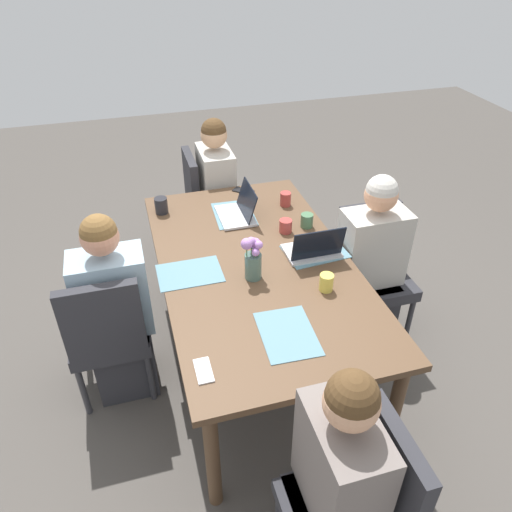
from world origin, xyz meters
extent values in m
plane|color=#4C4742|center=(0.00, 0.00, 0.00)|extent=(10.00, 10.00, 0.00)
cube|color=brown|center=(0.00, 0.00, 0.73)|extent=(1.96, 1.10, 0.04)
cylinder|color=brown|center=(-0.90, -0.47, 0.36)|extent=(0.07, 0.07, 0.71)
cylinder|color=brown|center=(0.90, -0.47, 0.36)|extent=(0.07, 0.07, 0.71)
cylinder|color=brown|center=(-0.90, 0.47, 0.36)|extent=(0.07, 0.07, 0.71)
cylinder|color=brown|center=(0.90, 0.47, 0.36)|extent=(0.07, 0.07, 0.71)
cube|color=#2D2D33|center=(1.35, 0.16, 0.68)|extent=(0.42, 0.06, 0.45)
cylinder|color=#333338|center=(1.16, 0.16, 0.18)|extent=(0.04, 0.04, 0.37)
cube|color=slate|center=(1.29, -0.03, 0.70)|extent=(0.40, 0.24, 0.50)
sphere|color=#E1A47C|center=(1.29, -0.03, 1.07)|extent=(0.20, 0.20, 0.20)
sphere|color=#51381E|center=(1.29, -0.03, 1.10)|extent=(0.19, 0.19, 0.19)
cube|color=#2D2D33|center=(-0.03, 0.83, 0.41)|extent=(0.44, 0.44, 0.08)
cube|color=#2D2D33|center=(-0.22, 0.83, 0.68)|extent=(0.06, 0.42, 0.45)
cylinder|color=#333338|center=(0.16, 1.02, 0.18)|extent=(0.04, 0.04, 0.37)
cylinder|color=#333338|center=(0.16, 0.64, 0.18)|extent=(0.04, 0.04, 0.37)
cylinder|color=#333338|center=(-0.22, 1.02, 0.18)|extent=(0.04, 0.04, 0.37)
cylinder|color=#333338|center=(-0.22, 0.64, 0.18)|extent=(0.04, 0.04, 0.37)
cube|color=#2D2D33|center=(-0.03, 0.77, 0.23)|extent=(0.36, 0.34, 0.45)
cube|color=#B7B2A8|center=(-0.03, 0.77, 0.70)|extent=(0.24, 0.40, 0.50)
sphere|color=#E3A179|center=(-0.03, 0.77, 1.07)|extent=(0.20, 0.20, 0.20)
sphere|color=beige|center=(-0.03, 0.77, 1.10)|extent=(0.19, 0.19, 0.19)
cube|color=#2D2D33|center=(-1.29, 0.03, 0.41)|extent=(0.44, 0.44, 0.08)
cube|color=#2D2D33|center=(-1.29, -0.16, 0.68)|extent=(0.42, 0.06, 0.45)
cylinder|color=#333338|center=(-1.48, 0.22, 0.18)|extent=(0.04, 0.04, 0.37)
cylinder|color=#333338|center=(-1.10, 0.22, 0.18)|extent=(0.04, 0.04, 0.37)
cylinder|color=#333338|center=(-1.48, -0.16, 0.18)|extent=(0.04, 0.04, 0.37)
cylinder|color=#333338|center=(-1.10, -0.16, 0.18)|extent=(0.04, 0.04, 0.37)
cube|color=#2D2D33|center=(-1.23, 0.03, 0.23)|extent=(0.34, 0.36, 0.45)
cube|color=#B7B2A8|center=(-1.23, 0.03, 0.70)|extent=(0.40, 0.24, 0.50)
sphere|color=tan|center=(-1.23, 0.03, 1.07)|extent=(0.20, 0.20, 0.20)
sphere|color=#51381E|center=(-1.23, 0.03, 1.10)|extent=(0.19, 0.19, 0.19)
cube|color=#2D2D33|center=(-0.01, -0.89, 0.41)|extent=(0.44, 0.44, 0.08)
cube|color=#2D2D33|center=(0.18, -0.89, 0.68)|extent=(0.06, 0.42, 0.45)
cylinder|color=#333338|center=(-0.20, -1.08, 0.18)|extent=(0.04, 0.04, 0.37)
cylinder|color=#333338|center=(-0.20, -0.70, 0.18)|extent=(0.04, 0.04, 0.37)
cylinder|color=#333338|center=(0.18, -1.08, 0.18)|extent=(0.04, 0.04, 0.37)
cylinder|color=#333338|center=(0.18, -0.70, 0.18)|extent=(0.04, 0.04, 0.37)
cube|color=#2D2D33|center=(-0.01, -0.83, 0.23)|extent=(0.36, 0.34, 0.45)
cube|color=#99B7CC|center=(-0.01, -0.83, 0.70)|extent=(0.24, 0.40, 0.50)
sphere|color=tan|center=(-0.01, -0.83, 1.07)|extent=(0.20, 0.20, 0.20)
sphere|color=brown|center=(-0.01, -0.83, 1.10)|extent=(0.19, 0.19, 0.19)
cylinder|color=#4C6B60|center=(0.13, -0.05, 0.83)|extent=(0.09, 0.09, 0.15)
sphere|color=#B27AC6|center=(0.15, -0.05, 0.94)|extent=(0.04, 0.04, 0.04)
cylinder|color=#477A3D|center=(0.15, -0.05, 0.92)|extent=(0.01, 0.01, 0.04)
sphere|color=#B27AC6|center=(0.14, -0.03, 0.97)|extent=(0.05, 0.05, 0.05)
cylinder|color=#477A3D|center=(0.14, -0.03, 0.94)|extent=(0.01, 0.01, 0.07)
sphere|color=#B27AC6|center=(0.10, -0.03, 0.96)|extent=(0.07, 0.07, 0.07)
cylinder|color=#477A3D|center=(0.10, -0.03, 0.93)|extent=(0.01, 0.01, 0.05)
sphere|color=#B27AC6|center=(0.12, -0.06, 0.99)|extent=(0.05, 0.05, 0.05)
cylinder|color=#477A3D|center=(0.12, -0.06, 0.95)|extent=(0.01, 0.01, 0.08)
sphere|color=#B27AC6|center=(0.13, -0.09, 0.98)|extent=(0.06, 0.06, 0.06)
cylinder|color=#477A3D|center=(0.13, -0.09, 0.94)|extent=(0.01, 0.01, 0.08)
cube|color=slate|center=(0.61, -0.02, 0.75)|extent=(0.37, 0.28, 0.00)
cube|color=slate|center=(-0.01, 0.37, 0.75)|extent=(0.29, 0.38, 0.00)
cube|color=slate|center=(-0.58, 0.01, 0.75)|extent=(0.37, 0.28, 0.00)
cube|color=slate|center=(-0.01, -0.39, 0.75)|extent=(0.26, 0.36, 0.00)
cube|color=silver|center=(-0.54, 0.01, 0.76)|extent=(0.32, 0.22, 0.02)
cube|color=black|center=(-0.54, 0.09, 0.87)|extent=(0.31, 0.07, 0.19)
cube|color=silver|center=(-0.01, 0.35, 0.76)|extent=(0.22, 0.32, 0.02)
cube|color=black|center=(0.08, 0.35, 0.87)|extent=(0.04, 0.31, 0.20)
cylinder|color=#DBC64C|center=(0.34, 0.29, 0.80)|extent=(0.08, 0.08, 0.10)
cylinder|color=#232328|center=(-0.74, -0.45, 0.81)|extent=(0.09, 0.09, 0.11)
cylinder|color=#AD3D38|center=(-0.28, 0.28, 0.79)|extent=(0.08, 0.08, 0.09)
cylinder|color=#47704C|center=(-0.30, 0.43, 0.80)|extent=(0.08, 0.08, 0.09)
cylinder|color=#AD3D38|center=(-0.61, 0.39, 0.80)|extent=(0.07, 0.07, 0.10)
cube|color=black|center=(-0.89, 0.16, 0.76)|extent=(0.15, 0.16, 0.01)
cube|color=silver|center=(0.73, -0.45, 0.76)|extent=(0.15, 0.07, 0.01)
camera|label=1|loc=(2.23, -0.64, 2.43)|focal=34.46mm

